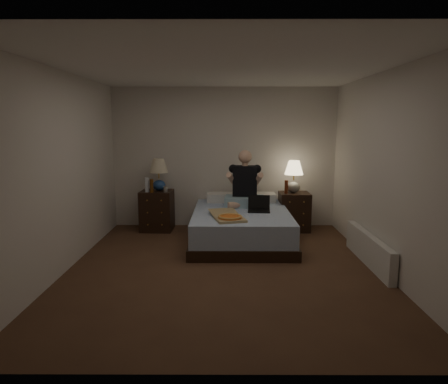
{
  "coord_description": "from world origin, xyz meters",
  "views": [
    {
      "loc": [
        0.02,
        -4.95,
        1.83
      ],
      "look_at": [
        0.0,
        0.9,
        0.85
      ],
      "focal_mm": 32.0,
      "sensor_mm": 36.0,
      "label": 1
    }
  ],
  "objects_px": {
    "water_bottle": "(147,185)",
    "beer_bottle_right": "(286,187)",
    "pizza_box": "(230,218)",
    "person": "(245,178)",
    "radiator": "(369,249)",
    "nightstand_left": "(157,210)",
    "lamp_left": "(159,175)",
    "beer_bottle_left": "(152,186)",
    "nightstand_right": "(294,212)",
    "bed": "(241,226)",
    "lamp_right": "(294,177)",
    "soda_can": "(165,189)",
    "laptop": "(259,204)"
  },
  "relations": [
    {
      "from": "soda_can",
      "to": "pizza_box",
      "type": "relative_size",
      "value": 0.13
    },
    {
      "from": "beer_bottle_right",
      "to": "nightstand_left",
      "type": "bearing_deg",
      "value": 177.89
    },
    {
      "from": "soda_can",
      "to": "pizza_box",
      "type": "bearing_deg",
      "value": -47.75
    },
    {
      "from": "beer_bottle_right",
      "to": "radiator",
      "type": "relative_size",
      "value": 0.14
    },
    {
      "from": "nightstand_right",
      "to": "lamp_right",
      "type": "height_order",
      "value": "lamp_right"
    },
    {
      "from": "bed",
      "to": "person",
      "type": "xyz_separation_m",
      "value": [
        0.07,
        0.38,
        0.71
      ]
    },
    {
      "from": "radiator",
      "to": "nightstand_left",
      "type": "bearing_deg",
      "value": 150.76
    },
    {
      "from": "beer_bottle_left",
      "to": "person",
      "type": "xyz_separation_m",
      "value": [
        1.57,
        -0.14,
        0.14
      ]
    },
    {
      "from": "nightstand_right",
      "to": "lamp_right",
      "type": "distance_m",
      "value": 0.61
    },
    {
      "from": "beer_bottle_left",
      "to": "lamp_left",
      "type": "bearing_deg",
      "value": 62.27
    },
    {
      "from": "lamp_left",
      "to": "lamp_right",
      "type": "bearing_deg",
      "value": 0.35
    },
    {
      "from": "lamp_left",
      "to": "laptop",
      "type": "bearing_deg",
      "value": -24.28
    },
    {
      "from": "water_bottle",
      "to": "pizza_box",
      "type": "height_order",
      "value": "water_bottle"
    },
    {
      "from": "bed",
      "to": "lamp_right",
      "type": "height_order",
      "value": "lamp_right"
    },
    {
      "from": "nightstand_left",
      "to": "nightstand_right",
      "type": "distance_m",
      "value": 2.41
    },
    {
      "from": "lamp_left",
      "to": "lamp_right",
      "type": "xyz_separation_m",
      "value": [
        2.34,
        0.01,
        -0.03
      ]
    },
    {
      "from": "bed",
      "to": "radiator",
      "type": "relative_size",
      "value": 1.24
    },
    {
      "from": "beer_bottle_right",
      "to": "water_bottle",
      "type": "bearing_deg",
      "value": -178.77
    },
    {
      "from": "soda_can",
      "to": "water_bottle",
      "type": "bearing_deg",
      "value": -179.93
    },
    {
      "from": "bed",
      "to": "beer_bottle_left",
      "type": "height_order",
      "value": "beer_bottle_left"
    },
    {
      "from": "pizza_box",
      "to": "soda_can",
      "type": "bearing_deg",
      "value": 117.92
    },
    {
      "from": "radiator",
      "to": "lamp_left",
      "type": "bearing_deg",
      "value": 150.34
    },
    {
      "from": "lamp_right",
      "to": "laptop",
      "type": "distance_m",
      "value": 1.07
    },
    {
      "from": "pizza_box",
      "to": "lamp_left",
      "type": "bearing_deg",
      "value": 118.0
    },
    {
      "from": "beer_bottle_left",
      "to": "radiator",
      "type": "xyz_separation_m",
      "value": [
        3.16,
        -1.56,
        -0.62
      ]
    },
    {
      "from": "lamp_left",
      "to": "person",
      "type": "height_order",
      "value": "person"
    },
    {
      "from": "lamp_left",
      "to": "water_bottle",
      "type": "height_order",
      "value": "lamp_left"
    },
    {
      "from": "pizza_box",
      "to": "person",
      "type": "bearing_deg",
      "value": 61.53
    },
    {
      "from": "lamp_right",
      "to": "lamp_left",
      "type": "bearing_deg",
      "value": -179.65
    },
    {
      "from": "beer_bottle_left",
      "to": "water_bottle",
      "type": "bearing_deg",
      "value": 152.44
    },
    {
      "from": "lamp_left",
      "to": "beer_bottle_left",
      "type": "xyz_separation_m",
      "value": [
        -0.1,
        -0.18,
        -0.16
      ]
    },
    {
      "from": "bed",
      "to": "radiator",
      "type": "bearing_deg",
      "value": -32.0
    },
    {
      "from": "lamp_left",
      "to": "soda_can",
      "type": "xyz_separation_m",
      "value": [
        0.13,
        -0.14,
        -0.23
      ]
    },
    {
      "from": "beer_bottle_right",
      "to": "nightstand_right",
      "type": "bearing_deg",
      "value": 27.65
    },
    {
      "from": "beer_bottle_left",
      "to": "laptop",
      "type": "distance_m",
      "value": 1.88
    },
    {
      "from": "bed",
      "to": "laptop",
      "type": "relative_size",
      "value": 5.85
    },
    {
      "from": "lamp_left",
      "to": "radiator",
      "type": "bearing_deg",
      "value": -29.66
    },
    {
      "from": "nightstand_right",
      "to": "beer_bottle_left",
      "type": "distance_m",
      "value": 2.51
    },
    {
      "from": "nightstand_right",
      "to": "lamp_left",
      "type": "height_order",
      "value": "lamp_left"
    },
    {
      "from": "beer_bottle_left",
      "to": "lamp_right",
      "type": "bearing_deg",
      "value": 4.66
    },
    {
      "from": "lamp_left",
      "to": "beer_bottle_right",
      "type": "xyz_separation_m",
      "value": [
        2.2,
        -0.09,
        -0.2
      ]
    },
    {
      "from": "lamp_right",
      "to": "water_bottle",
      "type": "height_order",
      "value": "lamp_right"
    },
    {
      "from": "bed",
      "to": "nightstand_left",
      "type": "relative_size",
      "value": 2.83
    },
    {
      "from": "bed",
      "to": "lamp_left",
      "type": "relative_size",
      "value": 3.55
    },
    {
      "from": "lamp_right",
      "to": "pizza_box",
      "type": "relative_size",
      "value": 0.74
    },
    {
      "from": "water_bottle",
      "to": "beer_bottle_right",
      "type": "bearing_deg",
      "value": 1.23
    },
    {
      "from": "nightstand_left",
      "to": "person",
      "type": "relative_size",
      "value": 0.76
    },
    {
      "from": "bed",
      "to": "lamp_right",
      "type": "xyz_separation_m",
      "value": [
        0.94,
        0.72,
        0.7
      ]
    },
    {
      "from": "nightstand_right",
      "to": "lamp_right",
      "type": "xyz_separation_m",
      "value": [
        -0.02,
        0.02,
        0.61
      ]
    },
    {
      "from": "nightstand_right",
      "to": "nightstand_left",
      "type": "bearing_deg",
      "value": 179.75
    }
  ]
}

